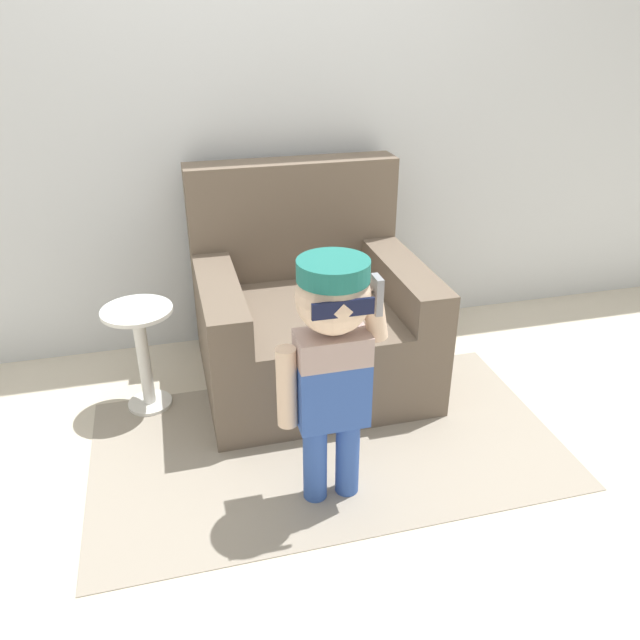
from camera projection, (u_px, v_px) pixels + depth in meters
The scene contains 6 objects.
ground_plane at pixel (287, 387), 3.10m from camera, with size 10.00×10.00×0.00m, color beige.
wall_back at pixel (254, 96), 3.05m from camera, with size 10.00×0.05×2.60m.
armchair at pixel (308, 312), 3.09m from camera, with size 1.06×0.97×1.02m.
person_child at pixel (332, 348), 2.14m from camera, with size 0.40×0.30×0.98m.
side_table at pixel (142, 349), 2.83m from camera, with size 0.31×0.31×0.51m.
rug at pixel (327, 443), 2.71m from camera, with size 1.98×1.11×0.01m.
Camera 1 is at (-0.49, -2.56, 1.72)m, focal length 35.00 mm.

